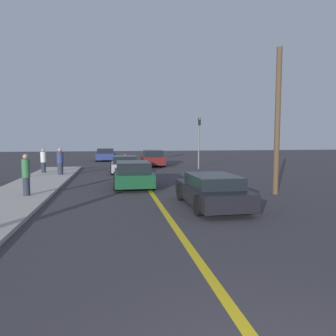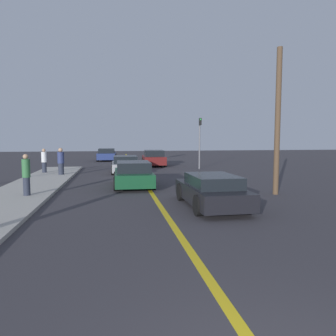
% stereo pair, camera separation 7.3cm
% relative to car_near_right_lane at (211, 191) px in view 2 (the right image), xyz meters
% --- Properties ---
extents(road_center_line, '(0.20, 60.00, 0.01)m').
position_rel_car_near_right_lane_xyz_m(road_center_line, '(-1.83, 9.08, -0.59)').
color(road_center_line, gold).
rests_on(road_center_line, ground_plane).
extents(sidewalk_left, '(2.83, 25.39, 0.13)m').
position_rel_car_near_right_lane_xyz_m(sidewalk_left, '(-7.56, 3.77, -0.53)').
color(sidewalk_left, '#ADA89E').
rests_on(sidewalk_left, ground_plane).
extents(car_near_right_lane, '(1.96, 4.33, 1.19)m').
position_rel_car_near_right_lane_xyz_m(car_near_right_lane, '(0.00, 0.00, 0.00)').
color(car_near_right_lane, black).
rests_on(car_near_right_lane, ground_plane).
extents(car_ahead_center, '(2.01, 4.27, 1.30)m').
position_rel_car_near_right_lane_xyz_m(car_ahead_center, '(-2.54, 5.44, 0.04)').
color(car_ahead_center, '#144728').
rests_on(car_ahead_center, ground_plane).
extents(car_far_distant, '(1.98, 3.93, 1.22)m').
position_rel_car_near_right_lane_xyz_m(car_far_distant, '(-2.74, 12.23, 0.00)').
color(car_far_distant, '#9E9EA3').
rests_on(car_far_distant, ground_plane).
extents(car_parked_left_lot, '(2.07, 4.09, 1.40)m').
position_rel_car_near_right_lane_xyz_m(car_parked_left_lot, '(-0.04, 17.62, 0.09)').
color(car_parked_left_lot, maroon).
rests_on(car_parked_left_lot, ground_plane).
extents(car_oncoming_far, '(2.11, 4.04, 1.34)m').
position_rel_car_near_right_lane_xyz_m(car_oncoming_far, '(-4.34, 24.90, 0.07)').
color(car_oncoming_far, navy).
rests_on(car_oncoming_far, ground_plane).
extents(pedestrian_mid_group, '(0.33, 0.33, 1.72)m').
position_rel_car_near_right_lane_xyz_m(pedestrian_mid_group, '(-7.08, 2.80, 0.40)').
color(pedestrian_mid_group, '#282D3D').
rests_on(pedestrian_mid_group, sidewalk_left).
extents(pedestrian_far_standing, '(0.42, 0.42, 1.73)m').
position_rel_car_near_right_lane_xyz_m(pedestrian_far_standing, '(-6.93, 10.62, 0.39)').
color(pedestrian_far_standing, '#282D3D').
rests_on(pedestrian_far_standing, sidewalk_left).
extents(pedestrian_by_sign, '(0.35, 0.35, 1.65)m').
position_rel_car_near_right_lane_xyz_m(pedestrian_by_sign, '(-8.27, 12.10, 0.36)').
color(pedestrian_by_sign, '#282D3D').
rests_on(pedestrian_by_sign, sidewalk_left).
extents(traffic_light, '(0.18, 0.40, 4.06)m').
position_rel_car_near_right_lane_xyz_m(traffic_light, '(3.25, 14.10, 1.90)').
color(traffic_light, slate).
rests_on(traffic_light, ground_plane).
extents(utility_pole, '(0.24, 0.24, 6.39)m').
position_rel_car_near_right_lane_xyz_m(utility_pole, '(3.60, 2.09, 2.60)').
color(utility_pole, brown).
rests_on(utility_pole, ground_plane).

